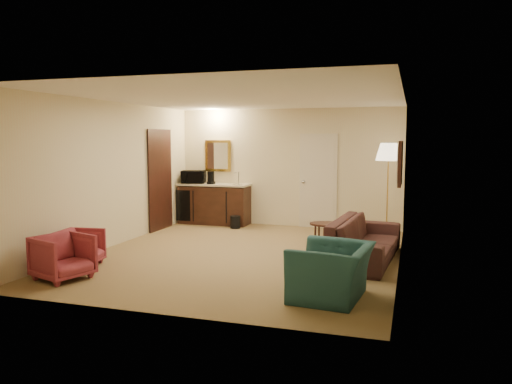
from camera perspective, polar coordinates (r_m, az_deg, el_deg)
ground at (r=8.43m, az=-1.37°, el=-7.16°), size 6.00×6.00×0.00m
room_walls at (r=8.98m, az=-0.39°, el=4.70°), size 5.02×6.01×2.61m
wetbar_cabinet at (r=11.43m, az=-4.79°, el=-1.36°), size 1.64×0.58×0.92m
sofa at (r=8.14m, az=12.25°, el=-4.57°), size 0.85×2.33×0.89m
teal_armchair at (r=6.15m, az=8.67°, el=-7.97°), size 0.76×1.08×0.89m
rose_chair_near at (r=8.08m, az=-19.58°, el=-5.84°), size 0.63×0.67×0.62m
rose_chair_far at (r=7.40m, az=-21.20°, el=-6.71°), size 0.80×0.83×0.69m
coffee_table at (r=9.04m, az=8.54°, el=-4.92°), size 0.78×0.54×0.44m
floor_lamp at (r=10.07m, az=14.80°, el=0.18°), size 0.50×0.50×1.87m
waste_bin at (r=10.87m, az=-2.39°, el=-3.46°), size 0.22×0.22×0.27m
microwave at (r=11.54m, az=-7.17°, el=1.88°), size 0.59×0.42×0.36m
coffee_maker at (r=11.30m, az=-5.18°, el=1.64°), size 0.18×0.18×0.29m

